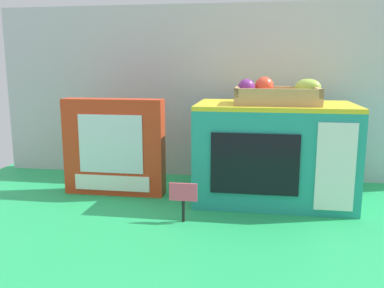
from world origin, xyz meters
name	(u,v)px	position (x,y,z in m)	size (l,w,h in m)	color
ground_plane	(219,199)	(0.00, 0.00, 0.00)	(1.70, 1.70, 0.00)	#219E54
display_back_panel	(228,93)	(0.00, 0.27, 0.29)	(1.61, 0.03, 0.58)	#B7BABF
toy_microwave	(274,152)	(0.15, 0.03, 0.14)	(0.44, 0.26, 0.28)	teal
food_groups_crate	(277,95)	(0.15, 0.02, 0.30)	(0.24, 0.16, 0.07)	tan
cookie_set_box	(114,147)	(-0.32, 0.01, 0.14)	(0.30, 0.06, 0.29)	red
price_sign	(183,196)	(-0.07, -0.19, 0.07)	(0.07, 0.01, 0.10)	black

